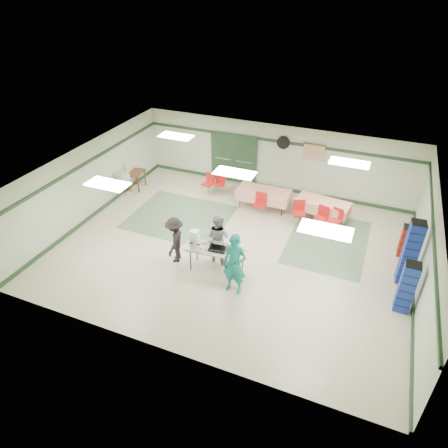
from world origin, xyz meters
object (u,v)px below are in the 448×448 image
at_px(volunteer_teal, 235,264).
at_px(volunteer_grey, 218,237).
at_px(chair_loose_b, 209,181).
at_px(chair_loose_a, 220,181).
at_px(office_printer, 122,178).
at_px(volunteer_dark, 175,240).
at_px(dining_table_b, 264,194).
at_px(printer_table, 136,175).
at_px(crate_stack_blue_a, 410,253).
at_px(chair_c, 336,218).
at_px(chair_d, 260,202).
at_px(dining_table_a, 323,206).
at_px(chair_a, 322,215).
at_px(crate_stack_red, 407,241).
at_px(crate_stack_blue_b, 407,287).
at_px(serving_table, 217,250).
at_px(chair_b, 299,210).

xyz_separation_m(volunteer_teal, volunteer_grey, (-0.97, 1.14, -0.10)).
relative_size(volunteer_teal, chair_loose_b, 2.14).
xyz_separation_m(chair_loose_a, office_printer, (-3.30, -1.88, 0.41)).
height_order(volunteer_dark, dining_table_b, volunteer_dark).
bearing_deg(printer_table, crate_stack_blue_a, -18.35).
xyz_separation_m(dining_table_b, chair_c, (2.77, -0.57, -0.04)).
bearing_deg(chair_d, chair_loose_b, 159.46).
xyz_separation_m(chair_c, chair_loose_a, (-4.73, 1.05, -0.02)).
bearing_deg(volunteer_grey, crate_stack_blue_a, -154.54).
bearing_deg(volunteer_teal, dining_table_a, 72.36).
xyz_separation_m(volunteer_teal, chair_a, (1.64, 4.14, -0.40)).
bearing_deg(crate_stack_red, volunteer_grey, -155.51).
bearing_deg(crate_stack_blue_a, crate_stack_blue_b, -90.00).
distance_m(volunteer_teal, crate_stack_red, 5.68).
bearing_deg(volunteer_teal, serving_table, 141.45).
bearing_deg(chair_loose_b, crate_stack_blue_a, -7.78).
xyz_separation_m(chair_b, chair_d, (-1.43, 0.01, 0.01)).
xyz_separation_m(volunteer_grey, volunteer_dark, (-1.21, -0.53, -0.07)).
bearing_deg(crate_stack_blue_a, volunteer_teal, -153.10).
relative_size(crate_stack_red, office_printer, 2.34).
bearing_deg(printer_table, dining_table_b, -2.20).
xyz_separation_m(volunteer_teal, dining_table_a, (1.55, 4.71, -0.36)).
bearing_deg(chair_d, crate_stack_blue_a, -22.39).
bearing_deg(crate_stack_blue_a, chair_d, 158.93).
bearing_deg(crate_stack_blue_b, chair_loose_b, 151.73).
bearing_deg(volunteer_dark, chair_c, 117.18).
relative_size(chair_loose_b, crate_stack_blue_b, 0.57).
xyz_separation_m(chair_d, crate_stack_blue_a, (4.98, -1.92, 0.46)).
height_order(serving_table, chair_d, chair_d).
distance_m(volunteer_teal, chair_a, 4.47).
bearing_deg(serving_table, chair_a, 49.04).
relative_size(volunteer_teal, printer_table, 2.20).
bearing_deg(crate_stack_blue_b, chair_a, 131.27).
relative_size(chair_loose_a, chair_loose_b, 0.97).
xyz_separation_m(serving_table, chair_loose_b, (-2.19, 4.32, -0.18)).
height_order(volunteer_dark, chair_a, volunteer_dark).
bearing_deg(chair_loose_b, printer_table, -152.77).
relative_size(chair_b, office_printer, 1.99).
bearing_deg(volunteer_grey, office_printer, -9.77).
distance_m(dining_table_b, crate_stack_red, 5.17).
bearing_deg(volunteer_dark, dining_table_a, 125.53).
relative_size(volunteer_dark, dining_table_a, 0.77).
height_order(chair_b, chair_d, chair_d).
bearing_deg(crate_stack_blue_b, office_printer, 167.42).
xyz_separation_m(dining_table_b, chair_loose_b, (-2.36, 0.28, -0.04)).
distance_m(serving_table, dining_table_a, 4.69).
bearing_deg(chair_loose_a, chair_loose_b, -168.96).
relative_size(volunteer_grey, printer_table, 1.97).
xyz_separation_m(volunteer_teal, chair_b, (0.83, 4.14, -0.38)).
relative_size(dining_table_b, chair_c, 2.26).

